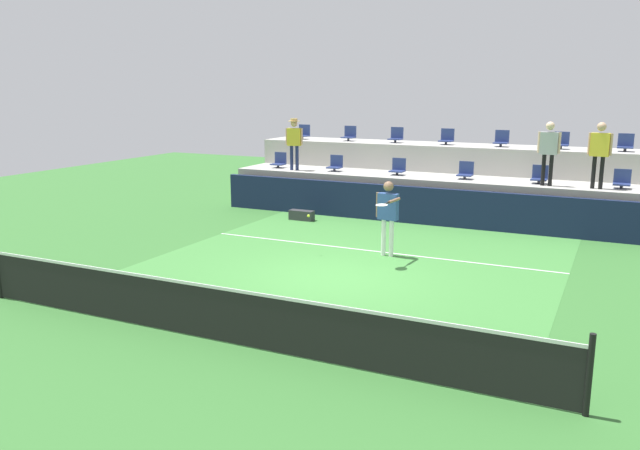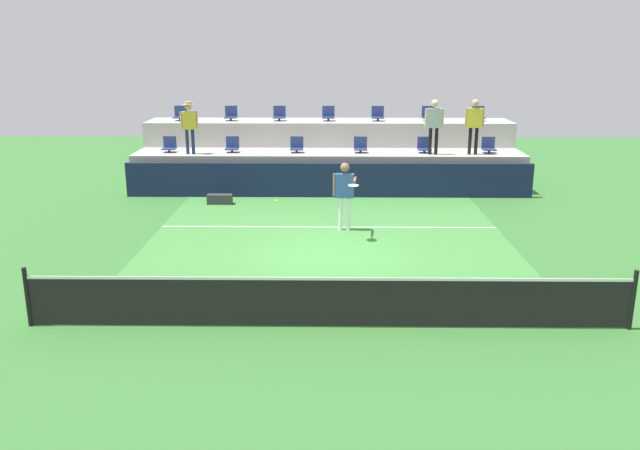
% 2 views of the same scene
% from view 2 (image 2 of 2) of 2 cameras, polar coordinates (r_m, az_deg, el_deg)
% --- Properties ---
extents(ground_plane, '(40.00, 40.00, 0.00)m').
position_cam_2_polar(ground_plane, '(15.16, 0.73, -2.66)').
color(ground_plane, '#336B2D').
extents(court_inner_paint, '(9.00, 10.00, 0.01)m').
position_cam_2_polar(court_inner_paint, '(16.11, 0.73, -1.54)').
color(court_inner_paint, '#3D7F38').
rests_on(court_inner_paint, ground_plane).
extents(court_service_line, '(9.00, 0.06, 0.00)m').
position_cam_2_polar(court_service_line, '(17.45, 0.74, -0.18)').
color(court_service_line, white).
rests_on(court_service_line, ground_plane).
extents(tennis_net, '(10.48, 0.08, 1.07)m').
position_cam_2_polar(tennis_net, '(11.23, 0.71, -6.64)').
color(tennis_net, black).
rests_on(tennis_net, ground_plane).
extents(sponsor_backboard, '(13.00, 0.16, 1.10)m').
position_cam_2_polar(sponsor_backboard, '(20.82, 0.76, 3.95)').
color(sponsor_backboard, '#141E42').
rests_on(sponsor_backboard, ground_plane).
extents(seating_tier_lower, '(13.00, 1.80, 1.25)m').
position_cam_2_polar(seating_tier_lower, '(22.08, 0.76, 4.82)').
color(seating_tier_lower, '#ADAAA3').
rests_on(seating_tier_lower, ground_plane).
extents(seating_tier_upper, '(13.00, 1.80, 2.10)m').
position_cam_2_polar(seating_tier_upper, '(23.78, 0.77, 6.64)').
color(seating_tier_upper, '#ADAAA3').
rests_on(seating_tier_upper, ground_plane).
extents(stadium_chair_lower_far_left, '(0.44, 0.40, 0.52)m').
position_cam_2_polar(stadium_chair_lower_far_left, '(22.52, -13.08, 6.80)').
color(stadium_chair_lower_far_left, '#2D2D33').
rests_on(stadium_chair_lower_far_left, seating_tier_lower).
extents(stadium_chair_lower_left, '(0.44, 0.40, 0.52)m').
position_cam_2_polar(stadium_chair_lower_left, '(22.11, -7.71, 6.91)').
color(stadium_chair_lower_left, '#2D2D33').
rests_on(stadium_chair_lower_left, seating_tier_lower).
extents(stadium_chair_lower_mid_left, '(0.44, 0.40, 0.52)m').
position_cam_2_polar(stadium_chair_lower_mid_left, '(21.90, -2.06, 6.96)').
color(stadium_chair_lower_mid_left, '#2D2D33').
rests_on(stadium_chair_lower_mid_left, seating_tier_lower).
extents(stadium_chair_lower_mid_right, '(0.44, 0.40, 0.52)m').
position_cam_2_polar(stadium_chair_lower_mid_right, '(21.90, 3.56, 6.94)').
color(stadium_chair_lower_mid_right, '#2D2D33').
rests_on(stadium_chair_lower_mid_right, seating_tier_lower).
extents(stadium_chair_lower_right, '(0.44, 0.40, 0.52)m').
position_cam_2_polar(stadium_chair_lower_right, '(22.11, 9.12, 6.85)').
color(stadium_chair_lower_right, '#2D2D33').
rests_on(stadium_chair_lower_right, seating_tier_lower).
extents(stadium_chair_lower_far_right, '(0.44, 0.40, 0.52)m').
position_cam_2_polar(stadium_chair_lower_far_right, '(22.52, 14.57, 6.70)').
color(stadium_chair_lower_far_right, '#2D2D33').
rests_on(stadium_chair_lower_far_right, seating_tier_lower).
extents(stadium_chair_upper_far_left, '(0.44, 0.40, 0.52)m').
position_cam_2_polar(stadium_chair_upper_far_left, '(24.15, -12.17, 9.46)').
color(stadium_chair_upper_far_left, '#2D2D33').
rests_on(stadium_chair_upper_far_left, seating_tier_upper).
extents(stadium_chair_upper_left, '(0.44, 0.40, 0.52)m').
position_cam_2_polar(stadium_chair_upper_left, '(23.81, -7.83, 9.58)').
color(stadium_chair_upper_left, '#2D2D33').
rests_on(stadium_chair_upper_left, seating_tier_upper).
extents(stadium_chair_upper_mid_left, '(0.44, 0.40, 0.52)m').
position_cam_2_polar(stadium_chair_upper_mid_left, '(23.62, -3.59, 9.64)').
color(stadium_chair_upper_mid_left, '#2D2D33').
rests_on(stadium_chair_upper_mid_left, seating_tier_upper).
extents(stadium_chair_upper_center, '(0.44, 0.40, 0.52)m').
position_cam_2_polar(stadium_chair_upper_center, '(23.55, 0.73, 9.66)').
color(stadium_chair_upper_center, '#2D2D33').
rests_on(stadium_chair_upper_center, seating_tier_upper).
extents(stadium_chair_upper_mid_right, '(0.44, 0.40, 0.52)m').
position_cam_2_polar(stadium_chair_upper_mid_right, '(23.62, 5.08, 9.61)').
color(stadium_chair_upper_mid_right, '#2D2D33').
rests_on(stadium_chair_upper_mid_right, seating_tier_upper).
extents(stadium_chair_upper_right, '(0.44, 0.40, 0.52)m').
position_cam_2_polar(stadium_chair_upper_right, '(23.82, 9.46, 9.51)').
color(stadium_chair_upper_right, '#2D2D33').
rests_on(stadium_chair_upper_right, seating_tier_upper).
extents(stadium_chair_upper_far_right, '(0.44, 0.40, 0.52)m').
position_cam_2_polar(stadium_chair_upper_far_right, '(24.15, 13.70, 9.37)').
color(stadium_chair_upper_far_right, '#2D2D33').
rests_on(stadium_chair_upper_far_right, seating_tier_upper).
extents(tennis_player, '(0.65, 1.26, 1.80)m').
position_cam_2_polar(tennis_player, '(16.90, 2.19, 3.17)').
color(tennis_player, white).
rests_on(tennis_player, ground_plane).
extents(spectator_with_hat, '(0.58, 0.48, 1.71)m').
position_cam_2_polar(spectator_with_hat, '(21.87, -11.42, 8.83)').
color(spectator_with_hat, navy).
rests_on(spectator_with_hat, seating_tier_lower).
extents(spectator_in_grey, '(0.62, 0.24, 1.78)m').
position_cam_2_polar(spectator_in_grey, '(21.65, 9.97, 8.95)').
color(spectator_in_grey, black).
rests_on(spectator_in_grey, seating_tier_lower).
extents(spectator_leaning_on_rail, '(0.62, 0.26, 1.79)m').
position_cam_2_polar(spectator_leaning_on_rail, '(21.89, 13.37, 8.87)').
color(spectator_leaning_on_rail, black).
rests_on(spectator_leaning_on_rail, seating_tier_lower).
extents(tennis_ball, '(0.07, 0.07, 0.07)m').
position_cam_2_polar(tennis_ball, '(16.33, -3.92, 2.12)').
color(tennis_ball, '#CCE033').
extents(equipment_bag, '(0.76, 0.28, 0.30)m').
position_cam_2_polar(equipment_bag, '(20.21, -8.80, 2.25)').
color(equipment_bag, '#333338').
rests_on(equipment_bag, ground_plane).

